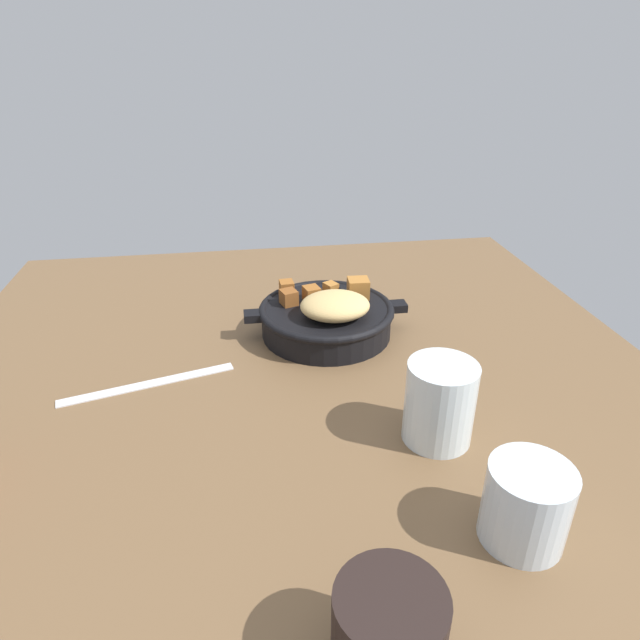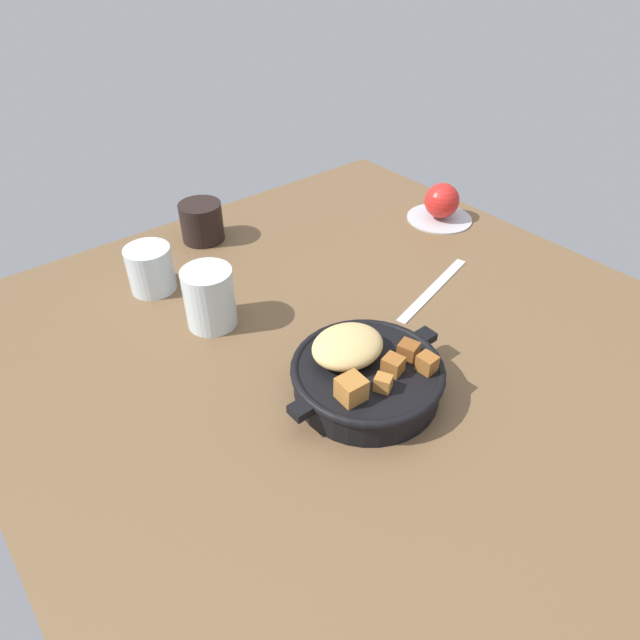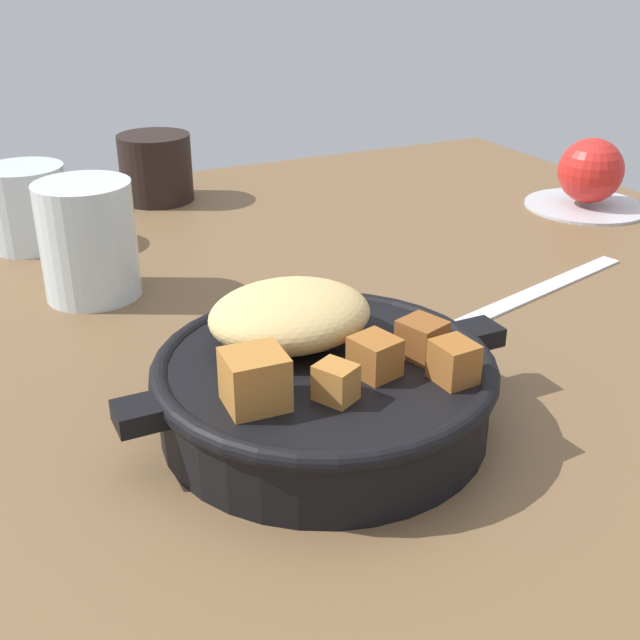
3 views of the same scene
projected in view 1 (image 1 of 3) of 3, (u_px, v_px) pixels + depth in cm
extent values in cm
cube|color=brown|center=(299.00, 380.00, 73.50)|extent=(97.48, 97.80, 2.40)
cylinder|color=black|center=(326.00, 320.00, 81.64)|extent=(19.20, 19.20, 4.36)
torus|color=black|center=(326.00, 309.00, 80.80)|extent=(20.02, 20.02, 1.20)
cube|color=black|center=(253.00, 316.00, 79.50)|extent=(2.64, 2.40, 1.20)
cube|color=black|center=(397.00, 306.00, 82.39)|extent=(2.64, 2.40, 1.20)
ellipsoid|color=tan|center=(335.00, 306.00, 77.14)|extent=(9.87, 8.37, 3.46)
cube|color=#A86B2D|center=(331.00, 289.00, 83.94)|extent=(2.45, 2.58, 2.01)
cube|color=#935623|center=(289.00, 288.00, 83.94)|extent=(2.21, 2.44, 2.29)
cube|color=#A86B2D|center=(358.00, 288.00, 83.07)|extent=(3.27, 3.14, 2.97)
cube|color=#935623|center=(312.00, 294.00, 82.17)|extent=(2.75, 2.89, 2.21)
cube|color=brown|center=(290.00, 297.00, 81.10)|extent=(2.85, 2.96, 2.21)
cube|color=silver|center=(149.00, 382.00, 70.60)|extent=(21.68, 7.20, 0.36)
cylinder|color=silver|center=(440.00, 403.00, 59.04)|extent=(7.59, 7.59, 9.37)
cylinder|color=black|center=(389.00, 633.00, 37.32)|extent=(7.87, 7.87, 7.25)
cylinder|color=silver|center=(526.00, 505.00, 47.31)|extent=(7.44, 7.44, 7.61)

